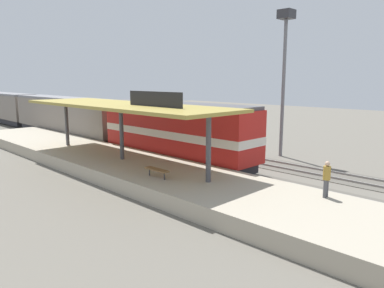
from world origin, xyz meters
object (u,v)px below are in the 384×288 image
object	(u,v)px
light_mast	(285,53)
passenger_carriage_rear	(2,107)
person_waiting	(327,177)
platform_bench	(157,170)
freight_car	(159,124)
locomotive	(175,131)
passenger_carriage_front	(66,116)

from	to	relation	value
light_mast	passenger_carriage_rear	bearing A→B (deg)	100.21
light_mast	person_waiting	size ratio (longest dim) A/B	6.84
platform_bench	light_mast	distance (m)	15.51
platform_bench	freight_car	distance (m)	16.33
passenger_carriage_rear	freight_car	xyz separation A→B (m)	(4.60, -31.43, -0.34)
freight_car	light_mast	size ratio (longest dim) A/B	1.03
locomotive	passenger_carriage_rear	bearing A→B (deg)	90.00
platform_bench	passenger_carriage_rear	bearing A→B (deg)	82.21
passenger_carriage_rear	freight_car	distance (m)	31.76
passenger_carriage_front	light_mast	bearing A→B (deg)	-70.89
locomotive	person_waiting	distance (m)	13.51
platform_bench	light_mast	world-z (taller)	light_mast
passenger_carriage_front	light_mast	xyz separation A→B (m)	(7.80, -22.51, 6.08)
platform_bench	locomotive	bearing A→B (deg)	40.00
light_mast	platform_bench	bearing A→B (deg)	-177.81
platform_bench	freight_car	bearing A→B (deg)	49.49
passenger_carriage_rear	light_mast	distance (m)	44.42
person_waiting	locomotive	bearing A→B (deg)	78.69
passenger_carriage_rear	light_mast	size ratio (longest dim) A/B	1.71
freight_car	light_mast	xyz separation A→B (m)	(3.20, -11.88, 6.43)
locomotive	freight_car	xyz separation A→B (m)	(4.60, 7.37, -0.44)
passenger_carriage_front	person_waiting	size ratio (longest dim) A/B	11.70
passenger_carriage_front	freight_car	bearing A→B (deg)	-66.59
passenger_carriage_front	passenger_carriage_rear	world-z (taller)	same
locomotive	passenger_carriage_rear	distance (m)	38.80
passenger_carriage_front	platform_bench	bearing A→B (deg)	-104.60
locomotive	freight_car	bearing A→B (deg)	58.04
platform_bench	passenger_carriage_front	xyz separation A→B (m)	(6.00, 23.03, 0.97)
freight_car	person_waiting	bearing A→B (deg)	-109.37
locomotive	person_waiting	world-z (taller)	locomotive
platform_bench	light_mast	bearing A→B (deg)	2.19
locomotive	platform_bench	bearing A→B (deg)	-140.00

